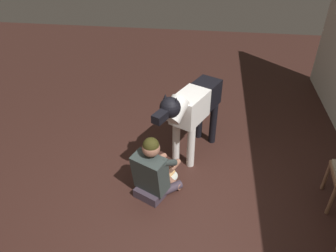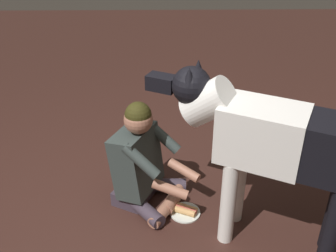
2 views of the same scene
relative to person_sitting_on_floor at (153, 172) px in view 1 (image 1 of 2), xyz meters
name	(u,v)px [view 1 (image 1 of 2)]	position (x,y,z in m)	size (l,w,h in m)	color
ground_plane	(175,204)	(0.16, 0.29, -0.36)	(12.98, 12.98, 0.00)	#371F19
person_sitting_on_floor	(153,172)	(0.00, 0.00, 0.00)	(0.70, 0.63, 0.86)	#3D323E
large_dog	(192,108)	(-0.82, 0.40, 0.44)	(1.45, 0.81, 1.22)	white
hot_dog_on_plate	(169,175)	(-0.32, 0.16, -0.33)	(0.24, 0.24, 0.06)	silver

